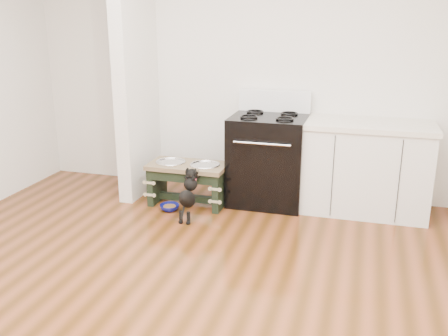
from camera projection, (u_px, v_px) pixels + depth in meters
The scene contains 8 objects.
ground at pixel (168, 307), 3.39m from camera, with size 5.00×5.00×0.00m, color #47270C.
room_shell at pixel (159, 66), 2.91m from camera, with size 5.00×5.00×5.00m.
partition_wall at pixel (136, 70), 5.23m from camera, with size 0.15×0.80×2.70m, color silver.
oven_range at pixel (268, 158), 5.17m from camera, with size 0.76×0.69×1.14m.
cabinet_run at pixel (366, 168), 4.93m from camera, with size 1.24×0.64×0.91m.
dog_feeder at pixel (188, 176), 5.14m from camera, with size 0.80×0.43×0.46m.
puppy at pixel (189, 193), 4.78m from camera, with size 0.14×0.41×0.49m.
floor_bowl at pixel (170, 207), 5.05m from camera, with size 0.26×0.26×0.06m.
Camera 1 is at (1.19, -2.74, 1.91)m, focal length 40.00 mm.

